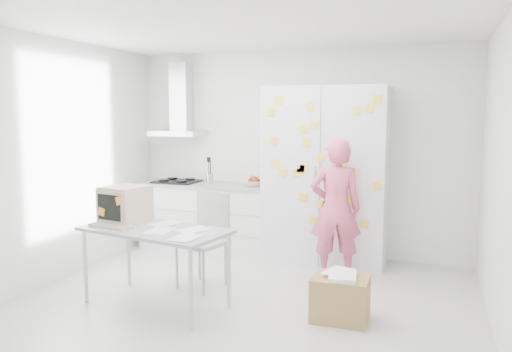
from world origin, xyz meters
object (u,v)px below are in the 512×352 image
(person, at_px, (336,209))
(cardboard_box, at_px, (340,297))
(desk, at_px, (135,215))
(chair, at_px, (206,234))

(person, height_order, cardboard_box, person)
(person, distance_m, desk, 2.21)
(person, bearing_deg, desk, 21.28)
(chair, distance_m, cardboard_box, 1.64)
(desk, xyz_separation_m, cardboard_box, (2.03, 0.17, -0.65))
(desk, relative_size, chair, 1.51)
(cardboard_box, bearing_deg, desk, -175.25)
(desk, bearing_deg, chair, 61.55)
(person, relative_size, chair, 1.57)
(chair, bearing_deg, cardboard_box, -1.15)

